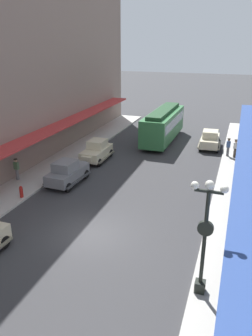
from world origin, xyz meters
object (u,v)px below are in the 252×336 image
Objects in this scene: streetcar at (163,124)px; pedestrian_2 at (228,147)px; lamp_post_with_clock at (205,234)px; pedestrian_3 at (243,148)px; pedestrian_0 at (17,169)px; parked_car_0 at (67,172)px; parked_car_3 at (97,150)px; pedestrian_1 at (235,148)px; parked_car_2 at (210,139)px; pedestrian_4 at (250,152)px; fire_hydrant at (21,192)px.

streetcar reaches higher than pedestrian_2.
pedestrian_3 is (1.36, 19.13, -1.97)m from lamp_post_with_clock.
pedestrian_2 is at bearing 36.57° from pedestrian_0.
parked_car_0 is at bearing -140.26° from pedestrian_3.
parked_car_3 is 2.56× the size of pedestrian_1.
pedestrian_3 is at bearing -36.36° from parked_car_2.
pedestrian_2 is at bearing 42.58° from parked_car_0.
parked_car_3 is 12.58m from pedestrian_1.
parked_car_0 is 2.58× the size of pedestrian_4.
parked_car_3 is 9.05m from streetcar.
parked_car_2 is 18.83m from pedestrian_0.
fire_hydrant is at bearing -139.29° from pedestrian_4.
pedestrian_2 and pedestrian_4 have the same top height.
fire_hydrant is 18.73m from pedestrian_2.
lamp_post_with_clock is at bearing -28.00° from pedestrian_0.
pedestrian_4 is (13.05, 3.66, 0.07)m from parked_car_3.
pedestrian_3 is (3.19, -2.35, 0.07)m from parked_car_2.
parked_car_3 is 2.56× the size of pedestrian_0.
parked_car_2 is at bearing 53.93° from parked_car_0.
pedestrian_0 is 19.02m from pedestrian_1.
parked_car_3 is at bearing -157.36° from pedestrian_2.
pedestrian_1 is (15.59, 10.89, 0.00)m from pedestrian_0.
lamp_post_with_clock is at bearing -92.09° from pedestrian_1.
parked_car_2 is at bearing 94.86° from lamp_post_with_clock.
pedestrian_3 and pedestrian_4 have the same top height.
parked_car_3 is at bearing -164.34° from pedestrian_4.
pedestrian_2 is at bearing 46.82° from fire_hydrant.
parked_car_3 is at bearing -142.51° from parked_car_2.
streetcar is at bearing 62.00° from parked_car_3.
pedestrian_1 and pedestrian_4 have the same top height.
streetcar is (-5.03, 0.85, 0.96)m from parked_car_2.
pedestrian_1 is at bearing 45.01° from fire_hydrant.
parked_car_0 is 0.84× the size of lamp_post_with_clock.
lamp_post_with_clock reaches higher than pedestrian_3.
parked_car_2 is at bearing 37.49° from parked_car_3.
parked_car_3 is at bearing 59.38° from pedestrian_0.
parked_car_2 reaches higher than pedestrian_4.
pedestrian_2 is at bearing 152.51° from pedestrian_4.
lamp_post_with_clock is 3.09× the size of pedestrian_0.
parked_car_2 is 0.45× the size of streetcar.
pedestrian_0 is 1.00× the size of pedestrian_3.
parked_car_2 is 11.67m from parked_car_3.
pedestrian_4 is (16.87, 10.11, 0.00)m from pedestrian_0.
parked_car_0 is 14.28m from lamp_post_with_clock.
pedestrian_4 is (0.60, -1.10, 0.00)m from pedestrian_3.
lamp_post_with_clock is 3.09× the size of pedestrian_4.
pedestrian_3 reaches higher than fire_hydrant.
parked_car_0 is 3.95m from pedestrian_0.
pedestrian_3 is (0.67, 0.32, 0.00)m from pedestrian_1.
pedestrian_3 is (16.26, 11.21, 0.00)m from pedestrian_0.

